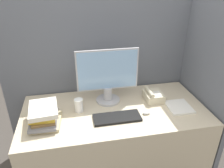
{
  "coord_description": "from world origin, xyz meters",
  "views": [
    {
      "loc": [
        -0.34,
        -1.17,
        1.79
      ],
      "look_at": [
        -0.02,
        0.43,
        0.96
      ],
      "focal_mm": 35.0,
      "sensor_mm": 36.0,
      "label": 1
    }
  ],
  "objects_px": {
    "book_stack": "(44,116)",
    "coffee_cup": "(79,105)",
    "desk_telephone": "(153,96)",
    "keyboard": "(117,118)",
    "mouse": "(146,113)",
    "monitor": "(108,77)"
  },
  "relations": [
    {
      "from": "coffee_cup",
      "to": "book_stack",
      "type": "height_order",
      "value": "book_stack"
    },
    {
      "from": "keyboard",
      "to": "desk_telephone",
      "type": "relative_size",
      "value": 2.04
    },
    {
      "from": "keyboard",
      "to": "book_stack",
      "type": "xyz_separation_m",
      "value": [
        -0.57,
        0.05,
        0.06
      ]
    },
    {
      "from": "keyboard",
      "to": "desk_telephone",
      "type": "height_order",
      "value": "desk_telephone"
    },
    {
      "from": "book_stack",
      "to": "coffee_cup",
      "type": "bearing_deg",
      "value": 22.37
    },
    {
      "from": "keyboard",
      "to": "desk_telephone",
      "type": "bearing_deg",
      "value": 29.68
    },
    {
      "from": "coffee_cup",
      "to": "desk_telephone",
      "type": "distance_m",
      "value": 0.69
    },
    {
      "from": "mouse",
      "to": "book_stack",
      "type": "distance_m",
      "value": 0.83
    },
    {
      "from": "keyboard",
      "to": "mouse",
      "type": "height_order",
      "value": "mouse"
    },
    {
      "from": "desk_telephone",
      "to": "coffee_cup",
      "type": "bearing_deg",
      "value": -175.32
    },
    {
      "from": "keyboard",
      "to": "coffee_cup",
      "type": "distance_m",
      "value": 0.34
    },
    {
      "from": "book_stack",
      "to": "mouse",
      "type": "bearing_deg",
      "value": -2.87
    },
    {
      "from": "desk_telephone",
      "to": "keyboard",
      "type": "bearing_deg",
      "value": -150.32
    },
    {
      "from": "mouse",
      "to": "book_stack",
      "type": "height_order",
      "value": "book_stack"
    },
    {
      "from": "coffee_cup",
      "to": "book_stack",
      "type": "distance_m",
      "value": 0.3
    },
    {
      "from": "keyboard",
      "to": "mouse",
      "type": "xyz_separation_m",
      "value": [
        0.26,
        0.01,
        0.0
      ]
    },
    {
      "from": "monitor",
      "to": "keyboard",
      "type": "distance_m",
      "value": 0.37
    },
    {
      "from": "monitor",
      "to": "book_stack",
      "type": "bearing_deg",
      "value": -156.73
    },
    {
      "from": "keyboard",
      "to": "book_stack",
      "type": "relative_size",
      "value": 1.24
    },
    {
      "from": "monitor",
      "to": "coffee_cup",
      "type": "height_order",
      "value": "monitor"
    },
    {
      "from": "mouse",
      "to": "desk_telephone",
      "type": "distance_m",
      "value": 0.25
    },
    {
      "from": "coffee_cup",
      "to": "mouse",
      "type": "bearing_deg",
      "value": -15.66
    }
  ]
}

